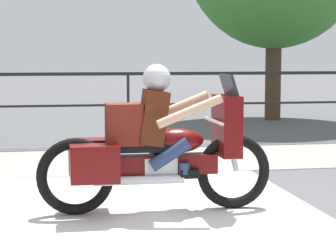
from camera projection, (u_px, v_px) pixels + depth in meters
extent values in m
plane|color=#565659|center=(188.00, 212.00, 6.80)|extent=(120.00, 120.00, 0.00)
cube|color=#99968E|center=(142.00, 160.00, 10.13)|extent=(44.00, 2.40, 0.01)
cube|color=silver|center=(157.00, 217.00, 6.55)|extent=(3.45, 6.00, 0.01)
cube|color=black|center=(128.00, 74.00, 11.79)|extent=(36.00, 0.04, 0.06)
cube|color=black|center=(128.00, 105.00, 11.86)|extent=(36.00, 0.03, 0.04)
cylinder|color=black|center=(128.00, 108.00, 11.86)|extent=(0.05, 0.05, 1.32)
torus|color=black|center=(234.00, 171.00, 6.92)|extent=(0.79, 0.11, 0.79)
torus|color=black|center=(76.00, 177.00, 6.63)|extent=(0.79, 0.11, 0.79)
cube|color=#5B0C0C|center=(156.00, 164.00, 6.77)|extent=(1.26, 0.22, 0.20)
cube|color=silver|center=(159.00, 169.00, 6.78)|extent=(0.34, 0.26, 0.26)
ellipsoid|color=#5B0C0C|center=(175.00, 141.00, 6.77)|extent=(0.60, 0.30, 0.26)
cube|color=black|center=(140.00, 147.00, 6.72)|extent=(0.73, 0.28, 0.08)
cube|color=#5B0C0C|center=(227.00, 125.00, 6.86)|extent=(0.20, 0.55, 0.63)
cube|color=#1E232B|center=(229.00, 86.00, 6.81)|extent=(0.10, 0.47, 0.24)
cylinder|color=silver|center=(214.00, 121.00, 6.83)|extent=(0.04, 0.70, 0.04)
cylinder|color=silver|center=(139.00, 180.00, 6.59)|extent=(0.91, 0.09, 0.09)
cube|color=#5B0C0C|center=(95.00, 164.00, 6.41)|extent=(0.48, 0.28, 0.37)
cube|color=#5B0C0C|center=(92.00, 156.00, 6.88)|extent=(0.48, 0.28, 0.37)
cylinder|color=silver|center=(231.00, 148.00, 6.89)|extent=(0.17, 0.06, 0.49)
cube|color=#4C1E0F|center=(153.00, 117.00, 6.71)|extent=(0.31, 0.36, 0.58)
sphere|color=tan|center=(157.00, 80.00, 6.67)|extent=(0.23, 0.23, 0.23)
sphere|color=#B7B7BC|center=(157.00, 78.00, 6.67)|extent=(0.29, 0.29, 0.29)
cylinder|color=navy|center=(170.00, 154.00, 6.63)|extent=(0.44, 0.13, 0.34)
cylinder|color=navy|center=(184.00, 168.00, 6.67)|extent=(0.11, 0.11, 0.11)
cube|color=black|center=(189.00, 174.00, 6.68)|extent=(0.20, 0.10, 0.09)
cylinder|color=navy|center=(165.00, 150.00, 6.92)|extent=(0.44, 0.13, 0.34)
cylinder|color=navy|center=(179.00, 164.00, 6.96)|extent=(0.11, 0.11, 0.11)
cube|color=black|center=(183.00, 169.00, 6.98)|extent=(0.20, 0.10, 0.09)
cylinder|color=tan|center=(190.00, 111.00, 6.46)|extent=(0.68, 0.09, 0.34)
cylinder|color=tan|center=(178.00, 107.00, 7.05)|extent=(0.68, 0.09, 0.34)
cube|color=maroon|center=(124.00, 124.00, 6.66)|extent=(0.36, 0.31, 0.42)
cylinder|color=#473323|center=(273.00, 72.00, 16.44)|extent=(0.40, 0.40, 2.41)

